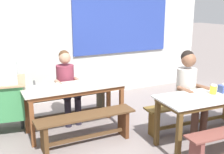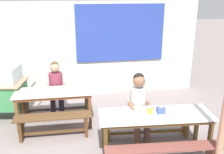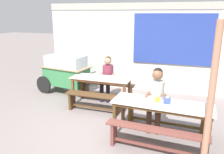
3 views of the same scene
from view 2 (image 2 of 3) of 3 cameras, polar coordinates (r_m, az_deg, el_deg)
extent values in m
plane|color=gray|center=(4.73, -4.01, -15.77)|extent=(40.00, 40.00, 0.00)
cube|color=silver|center=(6.65, -6.43, 6.25)|extent=(6.07, 0.12, 2.49)
cube|color=#293F97|center=(6.60, 1.91, 9.87)|extent=(2.30, 0.03, 1.46)
cube|color=beige|center=(5.27, -13.03, -3.25)|extent=(1.59, 0.63, 0.02)
cube|color=brown|center=(5.29, -13.00, -3.64)|extent=(1.51, 0.57, 0.06)
cube|color=brown|center=(5.65, -5.33, -5.78)|extent=(0.06, 0.06, 0.67)
cube|color=brown|center=(5.20, -4.99, -8.03)|extent=(0.06, 0.06, 0.67)
cube|color=brown|center=(5.76, -19.66, -6.35)|extent=(0.06, 0.06, 0.67)
cube|color=brown|center=(5.33, -20.59, -8.59)|extent=(0.06, 0.06, 0.67)
cube|color=silver|center=(4.29, 9.87, -8.40)|extent=(1.91, 0.75, 0.02)
cube|color=#533B1D|center=(4.31, 9.84, -8.89)|extent=(1.83, 0.68, 0.06)
cube|color=#533B1D|center=(4.97, 18.58, -10.43)|extent=(0.06, 0.06, 0.67)
cube|color=#533B1D|center=(4.58, 21.15, -13.44)|extent=(0.06, 0.06, 0.67)
cube|color=#533B1D|center=(4.58, -1.95, -12.05)|extent=(0.06, 0.06, 0.67)
cube|color=#533B1D|center=(4.15, -1.46, -15.66)|extent=(0.06, 0.06, 0.67)
cube|color=brown|center=(5.85, -12.49, -4.09)|extent=(1.58, 0.32, 0.02)
cube|color=#494131|center=(5.93, -5.85, -5.82)|extent=(0.06, 0.25, 0.43)
cube|color=brown|center=(6.03, -18.72, -6.34)|extent=(0.06, 0.25, 0.43)
cube|color=brown|center=(5.99, -12.27, -7.06)|extent=(1.30, 0.06, 0.04)
cube|color=#51371F|center=(4.94, -13.15, -8.66)|extent=(1.46, 0.33, 0.03)
cube|color=#562F19|center=(5.03, -5.92, -10.65)|extent=(0.06, 0.27, 0.43)
cube|color=#4B3119|center=(5.14, -19.85, -11.10)|extent=(0.06, 0.27, 0.43)
cube|color=#51371F|center=(5.10, -12.87, -12.00)|extent=(1.18, 0.06, 0.04)
cube|color=brown|center=(4.86, 8.11, -8.82)|extent=(1.77, 0.37, 0.03)
cube|color=brown|center=(5.19, 16.29, -10.39)|extent=(0.07, 0.22, 0.43)
cube|color=brown|center=(4.86, -0.92, -11.70)|extent=(0.07, 0.22, 0.43)
cube|color=brown|center=(5.02, 7.93, -12.20)|extent=(1.47, 0.14, 0.04)
cube|color=brown|center=(4.03, 11.56, -15.38)|extent=(1.80, 0.36, 0.02)
cylinder|color=#333333|center=(6.04, -19.56, -7.30)|extent=(0.05, 0.05, 0.27)
cylinder|color=#3F3F3F|center=(5.74, -17.92, -2.32)|extent=(0.14, 0.65, 0.04)
cylinder|color=black|center=(5.66, -13.09, -7.38)|extent=(0.11, 0.11, 0.46)
cylinder|color=black|center=(5.65, -11.26, -7.26)|extent=(0.11, 0.11, 0.46)
cylinder|color=black|center=(5.69, -13.29, -4.18)|extent=(0.15, 0.35, 0.13)
cylinder|color=black|center=(5.68, -11.47, -4.06)|extent=(0.15, 0.35, 0.13)
cylinder|color=brown|center=(5.74, -12.54, -1.40)|extent=(0.30, 0.30, 0.48)
sphere|color=#AA7B60|center=(5.61, -12.81, 2.08)|extent=(0.20, 0.20, 0.20)
sphere|color=#4C331E|center=(5.63, -12.83, 2.51)|extent=(0.18, 0.18, 0.18)
cylinder|color=#AA7B60|center=(5.59, -14.28, -2.29)|extent=(0.08, 0.30, 0.08)
cylinder|color=#AA7B60|center=(5.58, -10.78, -2.06)|extent=(0.08, 0.31, 0.09)
cylinder|color=#4C3127|center=(4.62, 5.69, -13.35)|extent=(0.11, 0.11, 0.46)
cylinder|color=#4C3127|center=(4.67, 7.88, -13.10)|extent=(0.11, 0.11, 0.46)
cylinder|color=#4C3127|center=(4.62, 5.26, -9.33)|extent=(0.13, 0.38, 0.13)
cylinder|color=#4C3127|center=(4.67, 7.43, -9.12)|extent=(0.13, 0.38, 0.13)
cylinder|color=beige|center=(4.68, 5.92, -5.50)|extent=(0.30, 0.30, 0.53)
sphere|color=brown|center=(4.51, 6.16, -0.90)|extent=(0.22, 0.22, 0.22)
sphere|color=black|center=(4.52, 6.07, -0.32)|extent=(0.20, 0.20, 0.20)
cylinder|color=brown|center=(4.49, 4.38, -6.76)|extent=(0.07, 0.30, 0.07)
cylinder|color=brown|center=(4.57, 8.58, -6.40)|extent=(0.07, 0.30, 0.09)
cube|color=#3B4E95|center=(4.31, 10.98, -7.38)|extent=(0.13, 0.10, 0.11)
cube|color=white|center=(4.28, 11.03, -6.59)|extent=(0.05, 0.03, 0.02)
cylinder|color=yellow|center=(4.26, 8.58, -7.46)|extent=(0.09, 0.09, 0.12)
cylinder|color=white|center=(4.23, 8.62, -6.63)|extent=(0.08, 0.08, 0.02)
cylinder|color=silver|center=(5.28, -11.48, -2.69)|extent=(0.18, 0.18, 0.05)
camera|label=1|loc=(2.08, -67.30, -12.99)|focal=45.00mm
camera|label=3|loc=(1.81, 95.22, -11.72)|focal=36.90mm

